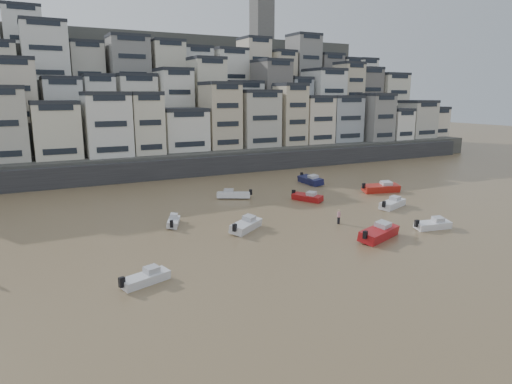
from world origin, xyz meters
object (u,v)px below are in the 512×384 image
boat_d (393,202)px  boat_h (234,193)px  boat_j (145,277)px  boat_c (246,224)px  boat_e (307,196)px  boat_f (173,221)px  boat_i (310,179)px  boat_b (433,224)px  boat_g (381,187)px  person_pink (339,217)px  boat_a (379,231)px

boat_d → boat_h: size_ratio=1.03×
boat_h → boat_j: (-19.58, -25.01, -0.12)m
boat_c → boat_e: 17.01m
boat_f → boat_i: boat_i is taller
boat_b → boat_e: (-4.68, 18.49, 0.05)m
boat_i → boat_j: boat_i is taller
boat_g → boat_i: size_ratio=1.02×
boat_b → boat_h: 28.33m
boat_h → boat_c: bearing=99.2°
boat_e → boat_f: boat_e is taller
boat_d → boat_g: (5.65, 8.31, 0.12)m
person_pink → boat_c: bearing=166.1°
person_pink → boat_i: bearing=63.1°
boat_f → boat_g: 34.72m
boat_g → person_pink: (-17.09, -11.28, -0.00)m
boat_c → person_pink: person_pink is taller
boat_e → boat_g: boat_g is taller
boat_g → boat_a: bearing=-119.6°
boat_h → person_pink: 18.95m
boat_c → boat_i: bearing=5.8°
boat_b → boat_g: bearing=73.8°
boat_i → person_pink: 24.98m
boat_g → boat_h: (-22.30, 6.94, -0.14)m
boat_d → person_pink: size_ratio=3.17×
boat_d → boat_h: bearing=116.5°
boat_c → boat_h: boat_c is taller
boat_h → boat_j: size_ratio=1.20×
boat_a → boat_d: (11.31, 9.65, -0.11)m
boat_a → boat_h: boat_a is taller
boat_b → boat_d: 10.26m
boat_a → boat_h: size_ratio=1.19×
boat_f → boat_h: boat_h is taller
boat_d → person_pink: (-11.44, -2.97, 0.12)m
boat_f → boat_b: bearing=-97.2°
boat_c → boat_j: 16.81m
person_pink → boat_e: bearing=73.5°
boat_g → boat_j: bearing=-142.9°
boat_a → boat_h: 25.47m
boat_a → boat_e: size_ratio=1.26×
boat_c → boat_e: size_ratio=1.10×
boat_b → boat_e: 19.08m
boat_g → boat_f: bearing=-161.8°
boat_h → person_pink: person_pink is taller
boat_c → boat_j: size_ratio=1.24×
boat_d → boat_j: (-36.23, -9.77, -0.14)m
boat_j → person_pink: bearing=-3.4°
boat_c → boat_g: boat_g is taller
boat_f → boat_i: 31.91m
boat_a → boat_i: size_ratio=1.01×
boat_f → person_pink: 19.50m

